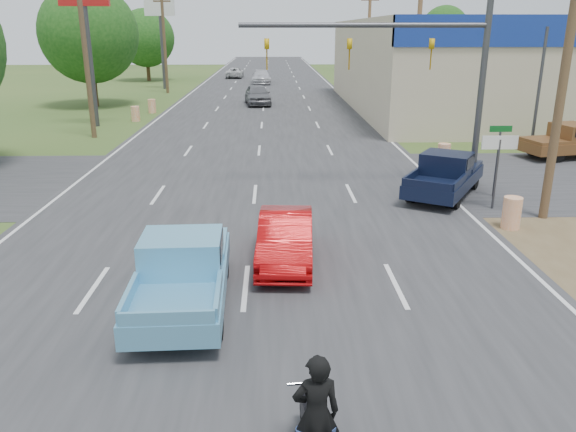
{
  "coord_description": "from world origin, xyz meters",
  "views": [
    {
      "loc": [
        0.66,
        -4.15,
        5.83
      ],
      "look_at": [
        1.05,
        9.49,
        1.3
      ],
      "focal_mm": 35.0,
      "sensor_mm": 36.0,
      "label": 1
    }
  ],
  "objects_px": {
    "rider": "(316,420)",
    "brown_pickup": "(570,141)",
    "red_convertible": "(285,239)",
    "navy_pickup": "(446,174)",
    "distant_car_grey": "(257,95)",
    "distant_car_silver": "(261,77)",
    "blue_pickup": "(183,269)",
    "distant_car_white": "(235,73)"
  },
  "relations": [
    {
      "from": "rider",
      "to": "brown_pickup",
      "type": "relative_size",
      "value": 0.34
    },
    {
      "from": "brown_pickup",
      "to": "red_convertible",
      "type": "bearing_deg",
      "value": 118.57
    },
    {
      "from": "navy_pickup",
      "to": "distant_car_grey",
      "type": "distance_m",
      "value": 27.77
    },
    {
      "from": "distant_car_grey",
      "to": "distant_car_silver",
      "type": "bearing_deg",
      "value": 83.29
    },
    {
      "from": "rider",
      "to": "blue_pickup",
      "type": "height_order",
      "value": "rider"
    },
    {
      "from": "rider",
      "to": "blue_pickup",
      "type": "relative_size",
      "value": 0.36
    },
    {
      "from": "rider",
      "to": "blue_pickup",
      "type": "bearing_deg",
      "value": -69.33
    },
    {
      "from": "distant_car_grey",
      "to": "distant_car_white",
      "type": "distance_m",
      "value": 27.76
    },
    {
      "from": "rider",
      "to": "distant_car_grey",
      "type": "distance_m",
      "value": 40.47
    },
    {
      "from": "navy_pickup",
      "to": "brown_pickup",
      "type": "xyz_separation_m",
      "value": [
        7.85,
        6.19,
        0.02
      ]
    },
    {
      "from": "rider",
      "to": "navy_pickup",
      "type": "relative_size",
      "value": 0.35
    },
    {
      "from": "red_convertible",
      "to": "distant_car_silver",
      "type": "bearing_deg",
      "value": 94.58
    },
    {
      "from": "distant_car_grey",
      "to": "blue_pickup",
      "type": "bearing_deg",
      "value": -98.05
    },
    {
      "from": "blue_pickup",
      "to": "distant_car_grey",
      "type": "height_order",
      "value": "distant_car_grey"
    },
    {
      "from": "blue_pickup",
      "to": "brown_pickup",
      "type": "height_order",
      "value": "brown_pickup"
    },
    {
      "from": "distant_car_grey",
      "to": "distant_car_silver",
      "type": "xyz_separation_m",
      "value": [
        0.0,
        19.28,
        -0.06
      ]
    },
    {
      "from": "distant_car_silver",
      "to": "distant_car_grey",
      "type": "bearing_deg",
      "value": -91.64
    },
    {
      "from": "brown_pickup",
      "to": "distant_car_white",
      "type": "bearing_deg",
      "value": 8.36
    },
    {
      "from": "blue_pickup",
      "to": "brown_pickup",
      "type": "distance_m",
      "value": 21.89
    },
    {
      "from": "rider",
      "to": "navy_pickup",
      "type": "height_order",
      "value": "rider"
    },
    {
      "from": "rider",
      "to": "distant_car_white",
      "type": "distance_m",
      "value": 68.17
    },
    {
      "from": "rider",
      "to": "distant_car_white",
      "type": "height_order",
      "value": "rider"
    },
    {
      "from": "rider",
      "to": "distant_car_silver",
      "type": "distance_m",
      "value": 59.74
    },
    {
      "from": "blue_pickup",
      "to": "navy_pickup",
      "type": "height_order",
      "value": "blue_pickup"
    },
    {
      "from": "rider",
      "to": "navy_pickup",
      "type": "xyz_separation_m",
      "value": [
        5.84,
        13.71,
        -0.09
      ]
    },
    {
      "from": "rider",
      "to": "distant_car_silver",
      "type": "height_order",
      "value": "rider"
    },
    {
      "from": "rider",
      "to": "distant_car_white",
      "type": "xyz_separation_m",
      "value": [
        -5.27,
        67.96,
        -0.26
      ]
    },
    {
      "from": "red_convertible",
      "to": "blue_pickup",
      "type": "relative_size",
      "value": 0.8
    },
    {
      "from": "red_convertible",
      "to": "brown_pickup",
      "type": "bearing_deg",
      "value": 44.7
    },
    {
      "from": "rider",
      "to": "brown_pickup",
      "type": "bearing_deg",
      "value": -129.84
    },
    {
      "from": "distant_car_white",
      "to": "distant_car_grey",
      "type": "bearing_deg",
      "value": 98.58
    },
    {
      "from": "rider",
      "to": "brown_pickup",
      "type": "height_order",
      "value": "rider"
    },
    {
      "from": "navy_pickup",
      "to": "distant_car_white",
      "type": "height_order",
      "value": "navy_pickup"
    },
    {
      "from": "blue_pickup",
      "to": "brown_pickup",
      "type": "bearing_deg",
      "value": 40.12
    },
    {
      "from": "brown_pickup",
      "to": "blue_pickup",
      "type": "bearing_deg",
      "value": 118.94
    },
    {
      "from": "distant_car_white",
      "to": "distant_car_silver",
      "type": "bearing_deg",
      "value": 114.54
    },
    {
      "from": "brown_pickup",
      "to": "distant_car_grey",
      "type": "bearing_deg",
      "value": 23.71
    },
    {
      "from": "red_convertible",
      "to": "distant_car_white",
      "type": "height_order",
      "value": "red_convertible"
    },
    {
      "from": "rider",
      "to": "red_convertible",
      "type": "bearing_deg",
      "value": -93.57
    },
    {
      "from": "blue_pickup",
      "to": "navy_pickup",
      "type": "bearing_deg",
      "value": 43.36
    },
    {
      "from": "red_convertible",
      "to": "brown_pickup",
      "type": "relative_size",
      "value": 0.76
    },
    {
      "from": "brown_pickup",
      "to": "distant_car_grey",
      "type": "height_order",
      "value": "distant_car_grey"
    }
  ]
}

